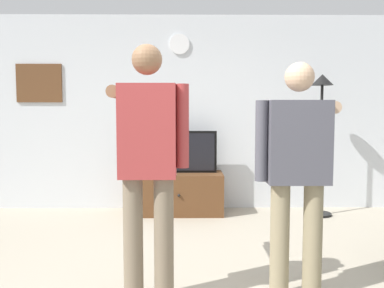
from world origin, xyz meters
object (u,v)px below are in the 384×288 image
object	(u,v)px
tv_stand	(179,193)
floor_lamp	(321,115)
wall_clock	(179,44)
television	(179,152)
framed_picture	(39,83)
person_standing_nearer_lamp	(148,159)
person_standing_nearer_couch	(297,165)

from	to	relation	value
tv_stand	floor_lamp	size ratio (longest dim) A/B	0.63
floor_lamp	wall_clock	bearing A→B (deg)	167.13
wall_clock	television	bearing A→B (deg)	-90.00
wall_clock	framed_picture	xyz separation A→B (m)	(-1.95, 0.00, -0.54)
television	floor_lamp	world-z (taller)	floor_lamp
tv_stand	framed_picture	world-z (taller)	framed_picture
floor_lamp	person_standing_nearer_lamp	world-z (taller)	floor_lamp
television	wall_clock	xyz separation A→B (m)	(-0.00, 0.24, 1.47)
floor_lamp	television	bearing A→B (deg)	174.45
tv_stand	wall_clock	world-z (taller)	wall_clock
tv_stand	framed_picture	xyz separation A→B (m)	(-1.95, 0.30, 1.49)
framed_picture	person_standing_nearer_couch	world-z (taller)	framed_picture
tv_stand	wall_clock	size ratio (longest dim) A/B	4.20
wall_clock	floor_lamp	xyz separation A→B (m)	(1.85, -0.42, -0.97)
television	person_standing_nearer_couch	xyz separation A→B (m)	(0.91, -2.53, 0.15)
framed_picture	floor_lamp	world-z (taller)	framed_picture
television	wall_clock	world-z (taller)	wall_clock
tv_stand	framed_picture	bearing A→B (deg)	171.38
framed_picture	wall_clock	bearing A→B (deg)	-0.15
floor_lamp	person_standing_nearer_lamp	size ratio (longest dim) A/B	1.01
wall_clock	framed_picture	size ratio (longest dim) A/B	0.44
television	floor_lamp	bearing A→B (deg)	-5.55
television	framed_picture	world-z (taller)	framed_picture
framed_picture	television	bearing A→B (deg)	-7.28
wall_clock	floor_lamp	size ratio (longest dim) A/B	0.15
television	wall_clock	size ratio (longest dim) A/B	3.64
framed_picture	floor_lamp	xyz separation A→B (m)	(3.80, -0.43, -0.44)
framed_picture	floor_lamp	distance (m)	3.85
tv_stand	television	world-z (taller)	television
tv_stand	person_standing_nearer_couch	world-z (taller)	person_standing_nearer_couch
television	person_standing_nearer_lamp	bearing A→B (deg)	-93.58
floor_lamp	tv_stand	bearing A→B (deg)	175.88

